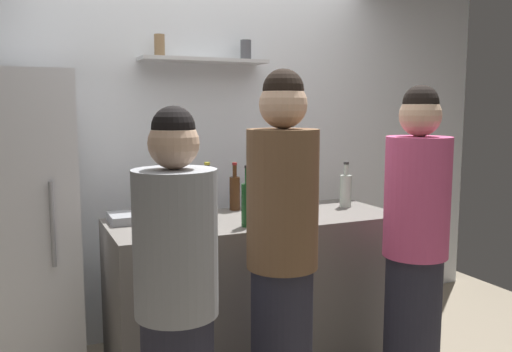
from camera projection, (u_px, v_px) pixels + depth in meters
The scene contains 13 objects.
back_wall_assembly at pixel (203, 147), 3.79m from camera, with size 4.80×0.32×2.60m.
refrigerator at pixel (16, 232), 2.98m from camera, with size 0.65×0.62×1.79m.
counter at pixel (256, 292), 3.26m from camera, with size 1.74×0.69×0.93m, color #66605B.
baking_pan at pixel (139, 217), 3.08m from camera, with size 0.34×0.24×0.05m, color gray.
utensil_holder at pixel (297, 209), 3.14m from camera, with size 0.10×0.10×0.22m.
wine_bottle_dark_glass at pixel (207, 198), 3.13m from camera, with size 0.07×0.07×0.34m.
wine_bottle_green_glass at pixel (247, 203), 2.93m from camera, with size 0.06×0.06×0.34m.
wine_bottle_amber_glass at pixel (235, 192), 3.41m from camera, with size 0.07×0.07×0.31m.
wine_bottle_pale_glass at pixel (346, 190), 3.52m from camera, with size 0.08×0.08×0.30m.
water_bottle_plastic at pixel (256, 199), 3.28m from camera, with size 0.09×0.09×0.22m.
person_brown_jacket at pixel (282, 257), 2.54m from camera, with size 0.34×0.34×1.76m.
person_pink_top at pixel (415, 248), 2.83m from camera, with size 0.34×0.34×1.70m.
person_grey_hoodie at pixel (177, 306), 2.17m from camera, with size 0.34×0.34×1.59m.
Camera 1 is at (-1.19, -2.36, 1.59)m, focal length 37.39 mm.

